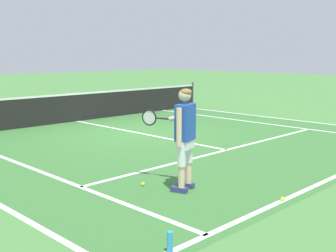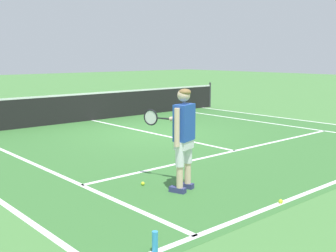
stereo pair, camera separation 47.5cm
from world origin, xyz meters
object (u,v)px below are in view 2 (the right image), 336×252
at_px(tennis_ball_near_feet, 281,201).
at_px(tennis_ball_by_baseline, 143,184).
at_px(water_bottle, 155,242).
at_px(tennis_player, 183,132).

distance_m(tennis_ball_near_feet, tennis_ball_by_baseline, 2.36).
relative_size(tennis_ball_near_feet, water_bottle, 0.25).
height_order(tennis_ball_near_feet, tennis_ball_by_baseline, same).
distance_m(tennis_ball_near_feet, water_bottle, 2.51).
bearing_deg(tennis_ball_by_baseline, tennis_player, -62.69).
bearing_deg(water_bottle, tennis_ball_near_feet, 0.19).
bearing_deg(tennis_ball_by_baseline, tennis_ball_near_feet, -64.27).
bearing_deg(tennis_ball_near_feet, water_bottle, -179.81).
bearing_deg(tennis_player, water_bottle, -140.87).
relative_size(tennis_player, tennis_ball_by_baseline, 25.95).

